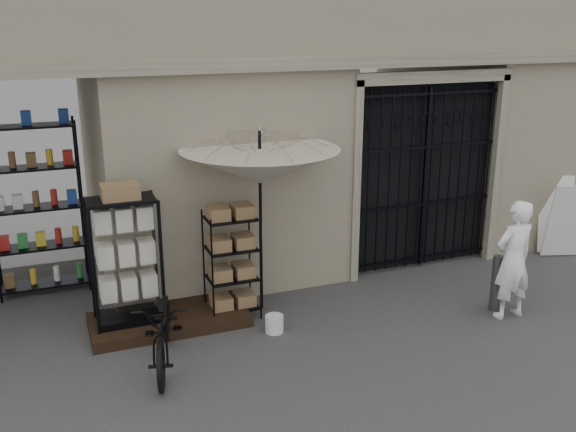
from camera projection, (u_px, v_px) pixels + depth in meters
name	position (u px, v px, depth m)	size (l,w,h in m)	color
ground	(391.00, 346.00, 7.80)	(80.00, 80.00, 0.00)	black
iron_gate	(420.00, 173.00, 9.99)	(2.50, 0.21, 3.00)	black
step_platform	(169.00, 320.00, 8.32)	(2.00, 0.90, 0.15)	black
display_cabinet	(126.00, 267.00, 7.94)	(0.83, 0.55, 1.73)	black
wire_rack	(232.00, 266.00, 8.40)	(0.75, 0.63, 1.46)	black
market_umbrella	(260.00, 157.00, 8.21)	(2.39, 2.41, 2.95)	black
white_bucket	(274.00, 324.00, 8.13)	(0.23, 0.23, 0.22)	silver
bicycle	(166.00, 363.00, 7.43)	(0.60, 0.90, 1.71)	black
steel_bollard	(496.00, 283.00, 8.67)	(0.14, 0.14, 0.78)	#4F5258
shopkeeper	(507.00, 316.00, 8.60)	(0.59, 1.61, 0.39)	white
easel_sign	(561.00, 218.00, 10.61)	(0.80, 0.85, 1.27)	silver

